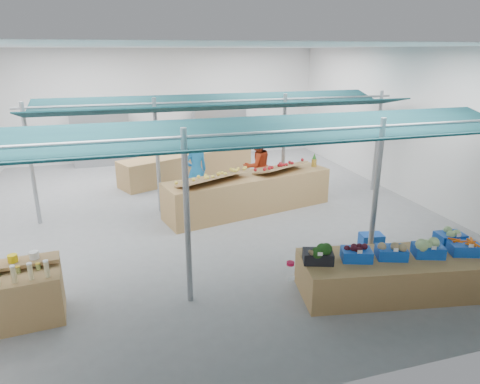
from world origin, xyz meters
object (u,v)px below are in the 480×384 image
at_px(crate_stack, 371,246).
at_px(vendor_left, 196,171).
at_px(veg_counter, 399,274).
at_px(vendor_right, 257,166).
at_px(fruit_counter, 249,193).

distance_m(crate_stack, vendor_left, 5.30).
xyz_separation_m(veg_counter, crate_stack, (0.25, 1.27, -0.07)).
bearing_deg(vendor_right, veg_counter, 84.29).
xyz_separation_m(crate_stack, vendor_left, (-2.77, 4.47, 0.64)).
bearing_deg(crate_stack, veg_counter, -101.01).
bearing_deg(fruit_counter, crate_stack, -77.90).
distance_m(crate_stack, vendor_right, 4.62).
bearing_deg(fruit_counter, vendor_left, 124.58).
bearing_deg(fruit_counter, vendor_right, 48.48).
relative_size(veg_counter, crate_stack, 6.40).
distance_m(veg_counter, vendor_right, 5.81).
height_order(crate_stack, vendor_right, vendor_right).
distance_m(veg_counter, vendor_left, 6.29).
relative_size(veg_counter, vendor_left, 1.91).
bearing_deg(crate_stack, fruit_counter, 115.01).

